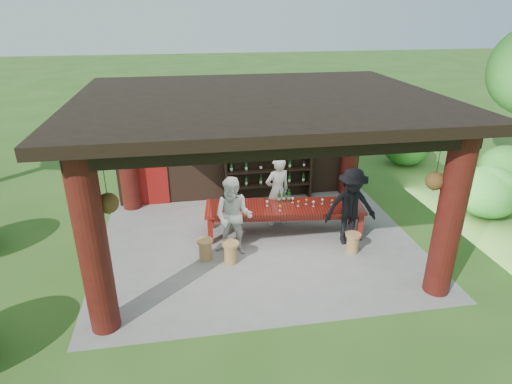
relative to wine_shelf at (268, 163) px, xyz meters
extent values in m
plane|color=#2D5119|center=(-0.70, -2.45, -1.11)|extent=(90.00, 90.00, 0.00)
cube|color=slate|center=(-0.70, -2.45, -1.16)|extent=(7.40, 5.90, 0.10)
cube|color=black|center=(-0.70, 0.30, 0.54)|extent=(7.00, 0.18, 3.30)
cube|color=maroon|center=(-3.30, 0.20, -0.11)|extent=(0.95, 0.06, 2.00)
cylinder|color=#380C0A|center=(-3.85, -4.85, 0.54)|extent=(0.50, 0.50, 3.30)
cylinder|color=#380C0A|center=(2.45, -4.85, 0.54)|extent=(0.50, 0.50, 3.30)
cylinder|color=#380C0A|center=(-3.85, 0.10, 0.54)|extent=(0.50, 0.50, 3.30)
cylinder|color=#380C0A|center=(2.45, 0.10, 0.54)|extent=(0.50, 0.50, 3.30)
cube|color=black|center=(-0.70, -4.85, 2.04)|extent=(6.70, 0.35, 0.35)
cube|color=black|center=(-3.85, -2.45, 2.04)|extent=(0.30, 5.20, 0.30)
cube|color=black|center=(2.45, -2.45, 2.04)|extent=(0.30, 5.20, 0.30)
cube|color=black|center=(-0.70, -2.45, 2.29)|extent=(7.50, 6.00, 0.20)
cylinder|color=black|center=(-3.55, -4.65, 1.52)|extent=(0.01, 0.01, 0.75)
cone|color=black|center=(-3.55, -4.65, 1.06)|extent=(0.32, 0.32, 0.18)
sphere|color=#1E5919|center=(-3.55, -4.65, 1.17)|extent=(0.34, 0.34, 0.34)
cylinder|color=black|center=(2.15, -4.65, 1.52)|extent=(0.01, 0.01, 0.75)
cone|color=black|center=(2.15, -4.65, 1.06)|extent=(0.32, 0.32, 0.18)
sphere|color=#1E5919|center=(2.15, -4.65, 1.17)|extent=(0.34, 0.34, 0.34)
cube|color=#5B110D|center=(-0.01, -2.10, -0.40)|extent=(3.90, 1.42, 0.08)
cube|color=#5B110D|center=(-0.01, -2.10, -0.50)|extent=(3.68, 1.24, 0.12)
cube|color=#5B110D|center=(-1.82, -2.27, -0.77)|extent=(0.13, 0.13, 0.67)
cube|color=#5B110D|center=(1.72, -2.69, -0.77)|extent=(0.13, 0.13, 0.67)
cube|color=#5B110D|center=(-1.73, -1.50, -0.77)|extent=(0.13, 0.13, 0.67)
cube|color=#5B110D|center=(1.81, -1.92, -0.77)|extent=(0.13, 0.13, 0.67)
cylinder|color=olive|center=(-1.45, -3.18, -0.89)|extent=(0.29, 0.29, 0.43)
cylinder|color=olive|center=(-1.45, -3.18, -0.65)|extent=(0.37, 0.37, 0.06)
cylinder|color=olive|center=(1.35, -3.20, -0.90)|extent=(0.28, 0.28, 0.41)
cylinder|color=olive|center=(1.35, -3.20, -0.67)|extent=(0.35, 0.35, 0.06)
cylinder|color=olive|center=(-1.99, -2.94, -0.90)|extent=(0.29, 0.29, 0.42)
cylinder|color=olive|center=(-1.99, -2.94, -0.66)|extent=(0.36, 0.36, 0.06)
imported|color=silver|center=(-0.07, -1.54, -0.20)|extent=(0.76, 0.60, 1.82)
imported|color=silver|center=(-1.32, -2.76, -0.20)|extent=(1.08, 0.97, 1.82)
imported|color=black|center=(1.40, -2.78, -0.17)|extent=(1.23, 0.73, 1.87)
cube|color=#BF6672|center=(-1.13, -2.00, -0.29)|extent=(0.28, 0.21, 0.14)
ellipsoid|color=#194C14|center=(5.55, -2.02, -0.53)|extent=(1.60, 1.60, 1.36)
ellipsoid|color=#194C14|center=(5.36, 2.12, -0.53)|extent=(1.60, 1.60, 1.36)
ellipsoid|color=#194C14|center=(7.31, -0.43, -0.53)|extent=(1.59, 1.59, 1.36)
ellipsoid|color=#194C14|center=(1.89, 1.05, -0.53)|extent=(1.59, 1.59, 1.35)
camera|label=1|loc=(-2.24, -11.18, 4.08)|focal=30.00mm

